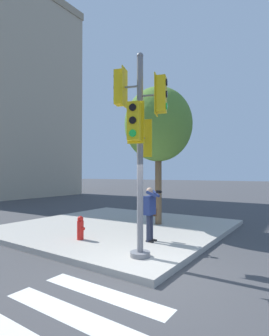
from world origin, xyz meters
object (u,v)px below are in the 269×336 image
Objects in this scene: person_photographer at (150,209)px; street_tree at (158,125)px; traffic_signal_pole at (140,131)px; fire_hydrant at (80,228)px.

street_tree is at bearing 23.84° from person_photographer.
fire_hydrant is (0.37, 2.51, -2.82)m from traffic_signal_pole.
street_tree reaches higher than person_photographer.
person_photographer is 4.23m from street_tree.
traffic_signal_pole is at bearing -158.86° from person_photographer.
traffic_signal_pole is 3.13× the size of person_photographer.
fire_hydrant is at bearing 81.71° from traffic_signal_pole.
person_photographer is 2.31m from fire_hydrant.
street_tree is at bearing 22.89° from traffic_signal_pole.
fire_hydrant is at bearing 118.79° from person_photographer.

